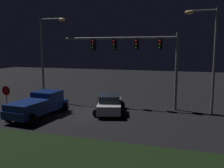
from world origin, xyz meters
name	(u,v)px	position (x,y,z in m)	size (l,w,h in m)	color
ground_plane	(99,113)	(0.00, 0.00, 0.00)	(80.00, 80.00, 0.00)	black
grass_median	(37,155)	(0.00, -8.63, 0.05)	(24.34, 5.45, 0.10)	black
pickup_truck	(39,103)	(-4.05, -2.31, 1.00)	(3.16, 5.54, 1.80)	navy
car_sedan	(110,104)	(0.78, 0.33, 0.74)	(3.21, 4.72, 1.51)	#B7B7BC
traffic_signal_gantry	(137,50)	(2.43, 2.92, 5.03)	(10.32, 0.56, 6.50)	slate
street_lamp_left	(47,49)	(-6.57, 3.06, 5.13)	(2.73, 0.44, 8.13)	slate
street_lamp_right	(208,49)	(8.17, 2.42, 5.16)	(2.48, 0.44, 8.23)	slate
stop_sign	(6,94)	(-7.07, -2.33, 1.56)	(0.76, 0.08, 2.23)	slate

